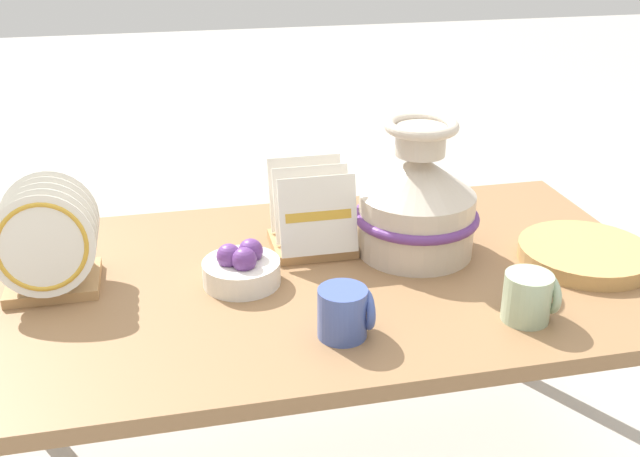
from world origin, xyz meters
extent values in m
cube|color=olive|center=(0.00, 0.00, 0.62)|extent=(1.53, 0.86, 0.03)
cylinder|color=olive|center=(-0.71, 0.38, 0.30)|extent=(0.06, 0.06, 0.60)
cylinder|color=olive|center=(0.71, 0.38, 0.30)|extent=(0.06, 0.06, 0.60)
cylinder|color=beige|center=(0.24, 0.06, 0.71)|extent=(0.27, 0.27, 0.15)
cone|color=beige|center=(0.24, 0.06, 0.83)|extent=(0.27, 0.27, 0.09)
cylinder|color=beige|center=(0.24, 0.06, 0.91)|extent=(0.11, 0.11, 0.07)
torus|color=beige|center=(0.24, 0.06, 0.94)|extent=(0.17, 0.17, 0.02)
torus|color=#60337A|center=(0.24, 0.06, 0.72)|extent=(0.29, 0.29, 0.02)
cube|color=tan|center=(-0.57, 0.06, 0.64)|extent=(0.19, 0.16, 0.02)
cylinder|color=tan|center=(-0.64, 0.13, 0.69)|extent=(0.01, 0.01, 0.08)
cylinder|color=tan|center=(-0.50, 0.13, 0.69)|extent=(0.01, 0.01, 0.08)
cylinder|color=silver|center=(-0.57, -0.01, 0.76)|extent=(0.21, 0.06, 0.20)
torus|color=gold|center=(-0.57, -0.01, 0.76)|extent=(0.18, 0.06, 0.18)
cylinder|color=silver|center=(-0.57, 0.03, 0.76)|extent=(0.21, 0.06, 0.20)
cylinder|color=silver|center=(-0.57, 0.06, 0.76)|extent=(0.21, 0.06, 0.20)
cylinder|color=silver|center=(-0.57, 0.10, 0.76)|extent=(0.21, 0.06, 0.20)
cylinder|color=silver|center=(-0.57, 0.14, 0.76)|extent=(0.21, 0.06, 0.20)
cube|color=tan|center=(0.01, 0.13, 0.64)|extent=(0.19, 0.16, 0.02)
cylinder|color=tan|center=(-0.06, 0.20, 0.69)|extent=(0.01, 0.01, 0.08)
cylinder|color=tan|center=(0.08, 0.20, 0.69)|extent=(0.01, 0.01, 0.08)
cube|color=silver|center=(0.01, 0.06, 0.75)|extent=(0.18, 0.05, 0.17)
cube|color=silver|center=(0.01, 0.13, 0.75)|extent=(0.18, 0.05, 0.17)
cube|color=silver|center=(0.01, 0.20, 0.75)|extent=(0.18, 0.05, 0.17)
cube|color=gold|center=(0.01, 0.06, 0.75)|extent=(0.15, 0.01, 0.02)
cylinder|color=tan|center=(0.61, -0.07, 0.64)|extent=(0.30, 0.30, 0.01)
cylinder|color=tan|center=(0.61, -0.07, 0.65)|extent=(0.30, 0.30, 0.01)
cylinder|color=tan|center=(0.61, -0.07, 0.66)|extent=(0.30, 0.30, 0.01)
cylinder|color=tan|center=(0.61, -0.07, 0.66)|extent=(0.30, 0.30, 0.01)
cylinder|color=#42569E|center=(-0.01, -0.26, 0.68)|extent=(0.10, 0.10, 0.10)
torus|color=#42569E|center=(0.03, -0.26, 0.68)|extent=(0.02, 0.08, 0.08)
cylinder|color=#9EB28E|center=(0.36, -0.28, 0.68)|extent=(0.10, 0.10, 0.10)
torus|color=#9EB28E|center=(0.40, -0.28, 0.68)|extent=(0.02, 0.08, 0.08)
cylinder|color=silver|center=(-0.18, -0.01, 0.66)|extent=(0.17, 0.17, 0.05)
sphere|color=#60337A|center=(-0.20, -0.01, 0.70)|extent=(0.05, 0.05, 0.05)
sphere|color=#60337A|center=(-0.15, 0.01, 0.70)|extent=(0.05, 0.05, 0.05)
sphere|color=#60337A|center=(-0.17, -0.03, 0.70)|extent=(0.05, 0.05, 0.05)
camera|label=1|loc=(-0.32, -1.44, 1.41)|focal=42.00mm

